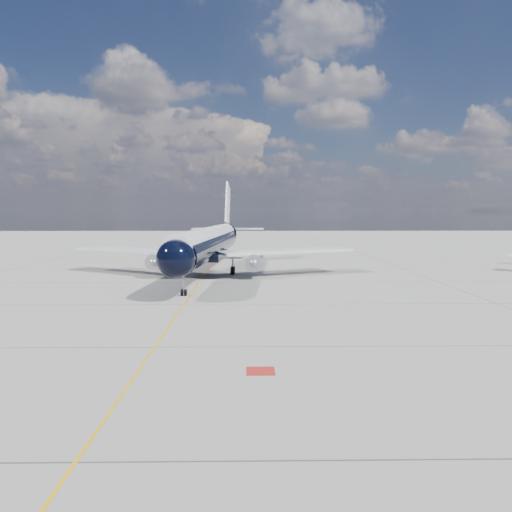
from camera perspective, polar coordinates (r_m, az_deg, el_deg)
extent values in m
plane|color=gray|center=(67.83, -6.09, -2.40)|extent=(320.00, 320.00, 0.00)
cube|color=orange|center=(62.90, -6.50, -2.99)|extent=(0.16, 160.00, 0.01)
cube|color=maroon|center=(28.39, 0.52, -13.01)|extent=(1.60, 1.60, 0.01)
cylinder|color=black|center=(68.90, -5.50, 1.27)|extent=(6.76, 38.53, 3.83)
sphere|color=black|center=(49.13, -9.16, -0.32)|extent=(4.12, 4.12, 3.83)
cone|color=black|center=(92.34, -3.21, 2.63)|extent=(4.36, 7.34, 3.83)
cylinder|color=white|center=(68.85, -5.51, 2.06)|extent=(6.07, 40.48, 2.99)
cube|color=black|center=(48.89, -9.22, 0.30)|extent=(2.51, 1.39, 0.56)
cube|color=white|center=(72.83, -13.57, 0.64)|extent=(19.06, 14.64, 0.32)
cube|color=white|center=(69.64, 3.35, 0.57)|extent=(19.77, 12.38, 0.32)
cube|color=black|center=(69.01, -5.49, 0.10)|extent=(5.00, 10.39, 1.01)
cylinder|color=#B8B8C0|center=(68.44, -11.18, -0.57)|extent=(2.61, 4.80, 2.26)
cylinder|color=#B8B8C0|center=(66.36, -0.15, -0.65)|extent=(2.61, 4.80, 2.26)
sphere|color=gray|center=(66.41, -11.64, -0.75)|extent=(1.19, 1.19, 1.11)
sphere|color=gray|center=(64.25, -0.27, -0.84)|extent=(1.19, 1.19, 1.11)
cube|color=white|center=(68.57, -11.15, 0.07)|extent=(0.47, 3.24, 1.11)
cube|color=white|center=(66.49, -0.14, 0.02)|extent=(0.47, 3.24, 1.11)
cube|color=white|center=(91.76, -3.27, 5.83)|extent=(0.81, 6.41, 8.60)
cube|color=white|center=(92.30, -3.22, 3.13)|extent=(13.33, 4.22, 0.22)
cylinder|color=gray|center=(52.91, -8.28, -3.17)|extent=(0.20, 0.20, 2.12)
cylinder|color=black|center=(53.09, -8.48, -4.14)|extent=(0.24, 0.72, 0.71)
cylinder|color=black|center=(53.01, -8.05, -4.14)|extent=(0.24, 0.72, 0.71)
cylinder|color=gray|center=(71.20, -7.86, -0.96)|extent=(0.28, 0.28, 1.92)
cylinder|color=gray|center=(70.23, -2.68, -1.00)|extent=(0.28, 0.28, 1.92)
cylinder|color=black|center=(70.75, -7.94, -1.66)|extent=(0.54, 1.14, 1.11)
cylinder|color=black|center=(71.83, -7.76, -1.55)|extent=(0.54, 1.14, 1.11)
cylinder|color=black|center=(69.77, -2.73, -1.71)|extent=(0.54, 1.14, 1.11)
cylinder|color=black|center=(70.86, -2.63, -1.60)|extent=(0.54, 1.14, 1.11)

